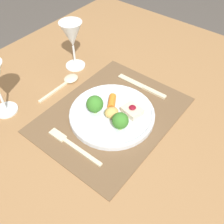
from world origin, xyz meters
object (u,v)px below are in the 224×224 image
wine_glass_near (72,36)px  fork (71,144)px  spoon (68,81)px  dinner_plate (112,113)px  knife (145,88)px

wine_glass_near → fork: bearing=-138.0°
spoon → wine_glass_near: size_ratio=0.99×
dinner_plate → spoon: bearing=80.5°
dinner_plate → spoon: dinner_plate is taller
spoon → dinner_plate: bearing=-103.0°
fork → knife: (0.35, -0.03, 0.00)m
dinner_plate → spoon: 0.24m
fork → wine_glass_near: (0.29, 0.26, 0.13)m
knife → spoon: spoon is taller
spoon → wine_glass_near: wine_glass_near is taller
fork → wine_glass_near: size_ratio=1.07×
dinner_plate → knife: (0.18, -0.01, -0.01)m
knife → wine_glass_near: wine_glass_near is taller
spoon → wine_glass_near: (0.09, 0.05, 0.12)m
dinner_plate → wine_glass_near: wine_glass_near is taller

